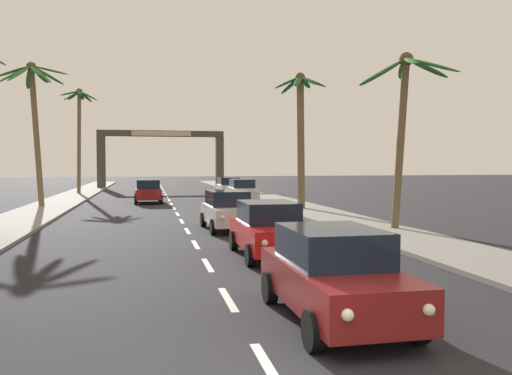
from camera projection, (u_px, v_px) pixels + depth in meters
sidewalk_right at (331, 217)px, 27.51m from camera, size 3.20×110.00×0.14m
sidewalk_left at (12, 223)px, 24.35m from camera, size 3.20×110.00×0.14m
lane_markings at (189, 219)px, 26.75m from camera, size 4.28×89.29×0.01m
traffic_signal_mast at (488, 0)px, 7.26m from camera, size 11.17×0.41×7.32m
sedan_lead_at_stop_bar at (334, 274)px, 9.54m from camera, size 1.97×4.46×1.68m
sedan_third_in_queue at (269, 229)px, 16.10m from camera, size 1.95×4.45×1.68m
sedan_fifth_in_queue at (228, 210)px, 22.54m from camera, size 2.07×4.50×1.68m
sedan_oncoming_far at (148, 191)px, 37.88m from camera, size 2.00×4.47×1.68m
sedan_parked_nearest_kerb at (242, 190)px, 39.26m from camera, size 1.96×4.46×1.68m
sedan_parked_mid_kerb at (229, 187)px, 44.57m from camera, size 2.00×4.47×1.68m
palm_left_third at (34, 101)px, 33.19m from camera, size 4.56×4.31×9.27m
palm_left_farthest at (79, 119)px, 47.73m from camera, size 3.40×3.44×9.67m
palm_right_second at (404, 100)px, 22.00m from camera, size 4.44×4.54×7.51m
palm_right_third at (301, 123)px, 31.86m from camera, size 3.21×2.98×8.36m
town_gateway_arch at (162, 151)px, 60.52m from camera, size 14.37×0.90×6.64m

